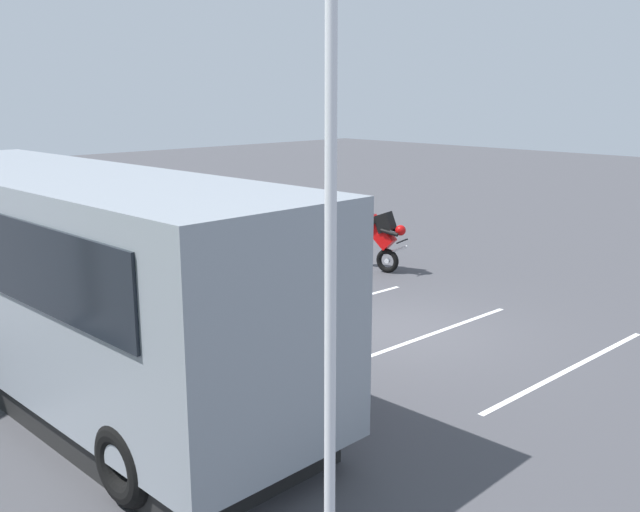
{
  "coord_description": "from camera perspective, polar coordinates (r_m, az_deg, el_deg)",
  "views": [
    {
      "loc": [
        -8.14,
        9.8,
        4.34
      ],
      "look_at": [
        1.96,
        0.05,
        1.1
      ],
      "focal_mm": 39.96,
      "sensor_mm": 36.0,
      "label": 1
    }
  ],
  "objects": [
    {
      "name": "ground_plane",
      "position": [
        13.46,
        5.99,
        -5.89
      ],
      "size": [
        80.0,
        80.0,
        0.0
      ],
      "primitive_type": "plane",
      "color": "#424247"
    },
    {
      "name": "tour_bus",
      "position": [
        10.89,
        -19.08,
        -2.07
      ],
      "size": [
        9.21,
        2.76,
        3.25
      ],
      "color": "#8C939E",
      "rests_on": "ground_plane"
    },
    {
      "name": "spectator_far_left",
      "position": [
        11.4,
        -4.18,
        -4.02
      ],
      "size": [
        0.58,
        0.36,
        1.7
      ],
      "color": "black",
      "rests_on": "ground_plane"
    },
    {
      "name": "spectator_left",
      "position": [
        12.41,
        -6.06,
        -2.24
      ],
      "size": [
        0.58,
        0.38,
        1.82
      ],
      "color": "black",
      "rests_on": "ground_plane"
    },
    {
      "name": "spectator_centre",
      "position": [
        13.36,
        -10.24,
        -1.29
      ],
      "size": [
        0.57,
        0.38,
        1.82
      ],
      "color": "#473823",
      "rests_on": "ground_plane"
    },
    {
      "name": "parked_motorcycle_silver",
      "position": [
        10.75,
        -5.13,
        -8.09
      ],
      "size": [
        2.02,
        0.75,
        0.99
      ],
      "color": "black",
      "rests_on": "ground_plane"
    },
    {
      "name": "stunt_motorcycle",
      "position": [
        17.52,
        4.64,
        2.02
      ],
      "size": [
        1.96,
        0.79,
        1.74
      ],
      "color": "black",
      "rests_on": "ground_plane"
    },
    {
      "name": "flagpole",
      "position": [
        4.77,
        0.57,
        -4.57
      ],
      "size": [
        0.78,
        0.36,
        5.89
      ],
      "color": "silver",
      "rests_on": "ground_plane"
    },
    {
      "name": "bay_line_a",
      "position": [
        12.26,
        19.43,
        -8.5
      ],
      "size": [
        0.2,
        4.97,
        0.01
      ],
      "color": "white",
      "rests_on": "ground_plane"
    },
    {
      "name": "bay_line_b",
      "position": [
        13.5,
        9.62,
        -5.93
      ],
      "size": [
        0.18,
        4.03,
        0.01
      ],
      "color": "white",
      "rests_on": "ground_plane"
    },
    {
      "name": "bay_line_c",
      "position": [
        15.09,
        1.73,
        -3.72
      ],
      "size": [
        0.17,
        3.61,
        0.01
      ],
      "color": "white",
      "rests_on": "ground_plane"
    },
    {
      "name": "bay_line_d",
      "position": [
        16.92,
        -4.52,
        -1.9
      ],
      "size": [
        0.19,
        4.39,
        0.01
      ],
      "color": "white",
      "rests_on": "ground_plane"
    }
  ]
}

